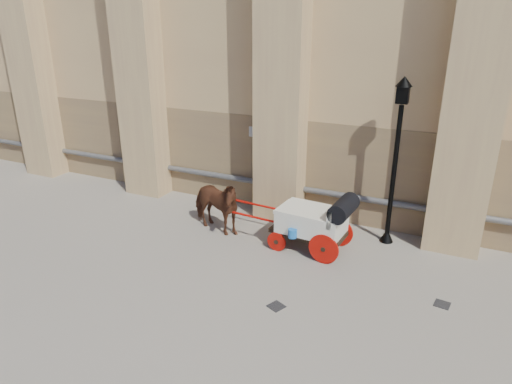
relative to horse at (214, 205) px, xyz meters
The scene contains 6 objects.
ground 3.00m from the horse, 38.32° to the right, with size 90.00×90.00×0.00m, color slate.
horse is the anchor object (origin of this frame).
carriage 2.99m from the horse, ahead, with size 3.75×1.36×1.62m.
street_lamp 5.11m from the horse, 17.59° to the left, with size 0.42×0.42×4.50m.
drain_grate_near 4.13m from the horse, 41.15° to the right, with size 0.32×0.32×0.01m, color black.
drain_grate_far 6.43m from the horse, ahead, with size 0.32×0.32×0.01m, color black.
Camera 1 is at (3.92, -8.57, 5.87)m, focal length 32.00 mm.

